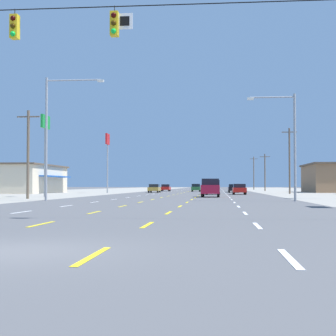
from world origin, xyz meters
The scene contains 22 objects.
ground_plane centered at (0.00, 66.00, 0.00)m, with size 572.00×572.00×0.00m, color #4C4C4F.
lot_apron_left centered at (-24.75, 66.00, 0.00)m, with size 28.00×440.00×0.01m, color gray.
lane_markings centered at (0.00, 104.50, 0.01)m, with size 10.64×227.60×0.01m.
signal_span_wire centered at (-0.66, 9.57, 5.18)m, with size 26.93×0.53×9.08m.
suv_inner_right_nearest centered at (3.26, 47.62, 1.03)m, with size 1.98×4.90×1.98m.
suv_inner_right_near centered at (3.38, 62.41, 1.03)m, with size 1.98×4.90×1.98m.
sedan_far_right_mid centered at (6.99, 63.20, 0.76)m, with size 1.80×4.50×1.46m.
sedan_far_left_midfar centered at (-6.78, 80.55, 0.76)m, with size 1.80×4.50×1.46m.
sedan_far_right_far centered at (6.80, 82.90, 0.76)m, with size 1.80×4.50×1.46m.
sedan_far_right_farther centered at (6.96, 92.64, 0.76)m, with size 1.80×4.50×1.46m.
hatchback_center_turn_farthest centered at (-0.17, 94.27, 0.78)m, with size 1.72×3.90×1.54m.
sedan_far_left_distant_a centered at (-6.85, 101.55, 0.76)m, with size 1.80×4.50×1.46m.
storefront_left_row_2 centered at (-29.05, 74.13, 2.31)m, with size 14.20×18.58×4.60m.
storefront_right_row_2 centered at (25.07, 87.80, 2.58)m, with size 10.16×16.51×5.13m.
pole_sign_left_row_1 centered at (-14.71, 46.37, 6.89)m, with size 0.24×2.51×8.92m.
pole_sign_left_row_2 centered at (-14.02, 76.06, 7.51)m, with size 0.24×2.31×9.78m.
streetlight_left_row_0 centered at (-9.63, 32.90, 6.00)m, with size 4.94×0.26×10.25m.
streetlight_right_row_0 centered at (9.74, 32.90, 5.00)m, with size 3.84×0.26×8.58m.
utility_pole_left_row_0 centered at (-13.79, 38.60, 4.37)m, with size 2.20×0.26×8.36m.
utility_pole_right_row_1 centered at (14.65, 69.82, 5.07)m, with size 2.20×0.26×9.76m.
utility_pole_right_row_2 centered at (14.40, 107.71, 4.25)m, with size 2.20×0.26×8.11m.
utility_pole_right_row_3 centered at (14.41, 143.69, 4.91)m, with size 2.20×0.26×9.42m.
Camera 1 is at (4.00, -9.96, 1.28)m, focal length 56.82 mm.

